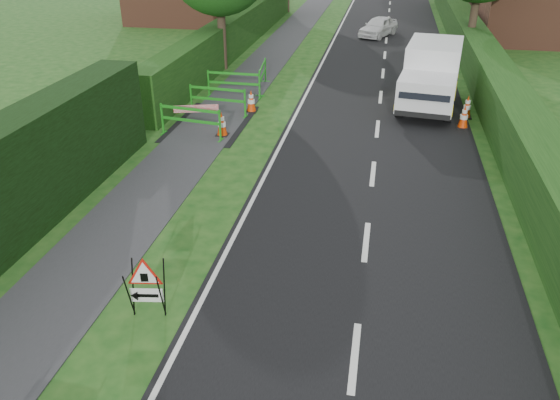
{
  "coord_description": "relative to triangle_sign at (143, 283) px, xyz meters",
  "views": [
    {
      "loc": [
        2.57,
        -5.62,
        6.32
      ],
      "look_at": [
        0.68,
        4.12,
        1.05
      ],
      "focal_mm": 35.0,
      "sensor_mm": 36.0,
      "label": 1
    }
  ],
  "objects": [
    {
      "name": "ground",
      "position": [
        1.15,
        -1.33,
        -0.71
      ],
      "size": [
        120.0,
        120.0,
        0.0
      ],
      "primitive_type": "plane",
      "color": "#154614",
      "rests_on": "ground"
    },
    {
      "name": "road_surface",
      "position": [
        3.65,
        33.67,
        -0.7
      ],
      "size": [
        6.0,
        90.0,
        0.02
      ],
      "primitive_type": "cube",
      "color": "black",
      "rests_on": "ground"
    },
    {
      "name": "footpath",
      "position": [
        -1.85,
        33.67,
        -0.7
      ],
      "size": [
        2.0,
        90.0,
        0.02
      ],
      "primitive_type": "cube",
      "color": "#2D2D30",
      "rests_on": "ground"
    },
    {
      "name": "hedge_west_far",
      "position": [
        -3.85,
        20.67,
        -0.71
      ],
      "size": [
        1.0,
        24.0,
        1.8
      ],
      "primitive_type": "cube",
      "color": "#14380F",
      "rests_on": "ground"
    },
    {
      "name": "hedge_east",
      "position": [
        7.65,
        14.67,
        -0.71
      ],
      "size": [
        1.2,
        50.0,
        1.5
      ],
      "primitive_type": "cube",
      "color": "#14380F",
      "rests_on": "ground"
    },
    {
      "name": "triangle_sign",
      "position": [
        0.0,
        0.0,
        0.0
      ],
      "size": [
        0.8,
        0.8,
        1.02
      ],
      "rotation": [
        0.0,
        0.0,
        0.16
      ],
      "color": "black",
      "rests_on": "ground"
    },
    {
      "name": "works_van",
      "position": [
        5.36,
        13.06,
        0.43
      ],
      "size": [
        2.44,
        4.92,
        2.15
      ],
      "rotation": [
        0.0,
        0.0,
        -0.13
      ],
      "color": "silver",
      "rests_on": "ground"
    },
    {
      "name": "traffic_cone_0",
      "position": [
        6.39,
        10.84,
        -0.32
      ],
      "size": [
        0.38,
        0.38,
        0.79
      ],
      "color": "black",
      "rests_on": "ground"
    },
    {
      "name": "traffic_cone_1",
      "position": [
        6.6,
        11.9,
        -0.32
      ],
      "size": [
        0.38,
        0.38,
        0.79
      ],
      "color": "black",
      "rests_on": "ground"
    },
    {
      "name": "traffic_cone_2",
      "position": [
        6.09,
        14.0,
        -0.32
      ],
      "size": [
        0.38,
        0.38,
        0.79
      ],
      "color": "black",
      "rests_on": "ground"
    },
    {
      "name": "traffic_cone_3",
      "position": [
        -1.17,
        8.67,
        -0.32
      ],
      "size": [
        0.38,
        0.38,
        0.79
      ],
      "color": "black",
      "rests_on": "ground"
    },
    {
      "name": "traffic_cone_4",
      "position": [
        -0.82,
        11.12,
        -0.32
      ],
      "size": [
        0.38,
        0.38,
        0.79
      ],
      "color": "black",
      "rests_on": "ground"
    },
    {
      "name": "ped_barrier_0",
      "position": [
        -2.08,
        8.35,
        -0.08
      ],
      "size": [
        2.09,
        0.64,
        1.0
      ],
      "rotation": [
        0.0,
        0.0,
        -0.14
      ],
      "color": "#1A8918",
      "rests_on": "ground"
    },
    {
      "name": "ped_barrier_1",
      "position": [
        -1.87,
        10.59,
        -0.08
      ],
      "size": [
        2.08,
        0.54,
        1.0
      ],
      "rotation": [
        0.0,
        0.0,
        -0.09
      ],
      "color": "#1A8918",
      "rests_on": "ground"
    },
    {
      "name": "ped_barrier_2",
      "position": [
        -1.85,
        12.63,
        -0.08
      ],
      "size": [
        2.06,
        0.38,
        1.0
      ],
      "rotation": [
        0.0,
        0.0,
        -0.01
      ],
      "color": "#1A8918",
      "rests_on": "ground"
    },
    {
      "name": "ped_barrier_3",
      "position": [
        -1.03,
        13.95,
        -0.08
      ],
      "size": [
        0.56,
        2.09,
        1.0
      ],
      "rotation": [
        0.0,
        0.0,
        1.67
      ],
      "color": "#1A8918",
      "rests_on": "ground"
    },
    {
      "name": "redwhite_plank",
      "position": [
        -2.39,
        9.78,
        -0.71
      ],
      "size": [
        1.45,
        0.47,
        0.25
      ],
      "primitive_type": "cube",
      "rotation": [
        0.0,
        0.0,
        0.29
      ],
      "color": "red",
      "rests_on": "ground"
    },
    {
      "name": "hatchback_car",
      "position": [
        3.14,
        25.29,
        -0.17
      ],
      "size": [
        2.37,
        3.41,
        1.08
      ],
      "primitive_type": "imported",
      "rotation": [
        0.0,
        0.0,
        -0.39
      ],
      "color": "silver",
      "rests_on": "ground"
    }
  ]
}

